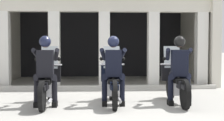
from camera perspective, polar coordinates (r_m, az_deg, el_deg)
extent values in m
plane|color=#A8A59E|center=(11.09, -0.81, -4.44)|extent=(80.00, 80.00, 0.00)
cube|color=black|center=(14.65, -1.79, 2.94)|extent=(7.35, 0.24, 2.86)
cube|color=beige|center=(10.98, -1.33, 9.29)|extent=(7.35, 0.36, 0.44)
cube|color=beige|center=(12.80, -1.59, 9.73)|extent=(7.35, 4.29, 0.16)
cube|color=beige|center=(13.11, -17.42, 2.82)|extent=(0.30, 4.29, 2.86)
cube|color=beige|center=(13.29, 14.03, 2.86)|extent=(0.30, 4.29, 2.86)
cube|color=silver|center=(11.27, -17.68, 1.71)|extent=(0.35, 0.36, 2.42)
cube|color=silver|center=(10.98, -9.64, 1.77)|extent=(0.35, 0.36, 2.42)
cube|color=silver|center=(10.91, -1.33, 1.81)|extent=(0.35, 0.36, 2.42)
cube|color=silver|center=(11.08, 6.91, 1.80)|extent=(0.35, 0.36, 2.42)
cube|color=silver|center=(11.46, 14.75, 1.76)|extent=(0.35, 0.36, 2.42)
cube|color=#B7B5AD|center=(10.50, -1.23, -4.53)|extent=(6.95, 0.24, 0.12)
cylinder|color=black|center=(8.58, -10.27, -4.50)|extent=(0.09, 0.64, 0.64)
cylinder|color=black|center=(7.20, -11.66, -5.92)|extent=(0.09, 0.64, 0.64)
cube|color=black|center=(8.55, -10.29, -3.11)|extent=(0.14, 0.44, 0.08)
cube|color=silver|center=(7.83, -10.96, -4.83)|extent=(0.28, 0.44, 0.28)
cube|color=black|center=(7.86, -10.92, -3.85)|extent=(0.18, 1.24, 0.16)
ellipsoid|color=black|center=(8.06, -10.72, -2.39)|extent=(0.26, 0.48, 0.22)
cube|color=black|center=(7.68, -11.11, -3.48)|extent=(0.24, 0.52, 0.10)
cube|color=black|center=(7.24, -11.61, -4.47)|extent=(0.16, 0.48, 0.10)
cylinder|color=silver|center=(8.49, -10.34, -2.94)|extent=(0.05, 0.24, 0.53)
cube|color=black|center=(8.42, -10.40, -2.03)|extent=(0.52, 0.16, 0.44)
sphere|color=silver|center=(8.51, -10.31, -1.84)|extent=(0.18, 0.18, 0.18)
cube|color=silver|center=(8.37, -10.44, 0.51)|extent=(0.40, 0.14, 0.54)
cylinder|color=silver|center=(8.30, -10.50, -0.72)|extent=(0.62, 0.04, 0.04)
cylinder|color=silver|center=(7.50, -10.40, -6.66)|extent=(0.07, 0.55, 0.07)
cube|color=black|center=(7.63, -11.16, -0.51)|extent=(0.36, 0.22, 0.60)
cube|color=black|center=(7.74, -11.03, -0.31)|extent=(0.05, 0.02, 0.32)
sphere|color=tan|center=(7.63, -11.17, 2.91)|extent=(0.21, 0.21, 0.21)
sphere|color=#191E38|center=(7.63, -11.17, 3.13)|extent=(0.26, 0.26, 0.26)
cylinder|color=black|center=(7.65, -10.07, -2.82)|extent=(0.26, 0.29, 0.17)
cylinder|color=black|center=(7.68, -9.61, -4.86)|extent=(0.12, 0.12, 0.53)
cube|color=black|center=(7.74, -9.58, -7.24)|extent=(0.11, 0.26, 0.12)
cylinder|color=black|center=(7.69, -12.15, -2.81)|extent=(0.26, 0.29, 0.17)
cylinder|color=black|center=(7.73, -12.57, -4.84)|extent=(0.12, 0.12, 0.53)
cube|color=black|center=(7.79, -12.53, -7.19)|extent=(0.11, 0.26, 0.12)
cylinder|color=black|center=(7.82, -9.34, 0.98)|extent=(0.19, 0.48, 0.31)
sphere|color=black|center=(8.03, -8.89, 0.25)|extent=(0.09, 0.09, 0.09)
cylinder|color=black|center=(7.88, -12.52, 0.97)|extent=(0.19, 0.48, 0.31)
sphere|color=black|center=(8.10, -12.55, 0.24)|extent=(0.09, 0.09, 0.09)
cylinder|color=black|center=(8.57, -0.13, -4.45)|extent=(0.09, 0.64, 0.64)
cylinder|color=black|center=(7.19, 0.46, -5.87)|extent=(0.09, 0.64, 0.64)
cube|color=black|center=(8.55, -0.13, -3.07)|extent=(0.14, 0.44, 0.08)
cube|color=silver|center=(7.82, 0.16, -4.79)|extent=(0.28, 0.44, 0.28)
cube|color=black|center=(7.86, 0.14, -3.80)|extent=(0.18, 1.24, 0.16)
ellipsoid|color=#1E2338|center=(8.06, 0.05, -2.35)|extent=(0.26, 0.48, 0.22)
cube|color=black|center=(7.67, 0.22, -3.44)|extent=(0.24, 0.52, 0.10)
cube|color=black|center=(7.22, 0.43, -4.42)|extent=(0.16, 0.48, 0.10)
cylinder|color=silver|center=(8.49, -0.11, -2.90)|extent=(0.05, 0.24, 0.53)
cube|color=black|center=(8.41, -0.08, -1.99)|extent=(0.52, 0.16, 0.44)
sphere|color=silver|center=(8.51, -0.12, -1.80)|extent=(0.18, 0.18, 0.18)
cube|color=silver|center=(8.37, -0.08, 0.56)|extent=(0.40, 0.14, 0.54)
cylinder|color=silver|center=(8.30, -0.05, -0.67)|extent=(0.62, 0.04, 0.04)
cylinder|color=silver|center=(7.52, 1.24, -6.60)|extent=(0.07, 0.55, 0.07)
cube|color=black|center=(7.62, 0.23, -0.46)|extent=(0.36, 0.22, 0.60)
cube|color=#14193F|center=(7.74, 0.18, -0.26)|extent=(0.05, 0.02, 0.32)
sphere|color=#936B51|center=(7.62, 0.22, 2.96)|extent=(0.21, 0.21, 0.21)
sphere|color=#191E38|center=(7.62, 0.22, 3.19)|extent=(0.26, 0.26, 0.26)
cylinder|color=black|center=(7.67, 1.26, -2.76)|extent=(0.26, 0.29, 0.17)
cylinder|color=black|center=(7.71, 1.71, -4.79)|extent=(0.12, 0.12, 0.53)
cube|color=black|center=(7.77, 1.70, -7.16)|extent=(0.11, 0.26, 0.12)
cylinder|color=black|center=(7.65, -0.83, -2.77)|extent=(0.26, 0.29, 0.17)
cylinder|color=black|center=(7.68, -1.28, -4.81)|extent=(0.12, 0.12, 0.53)
cube|color=black|center=(7.74, -1.28, -7.19)|extent=(0.11, 0.26, 0.12)
cylinder|color=black|center=(7.85, 1.73, 1.03)|extent=(0.19, 0.48, 0.31)
sphere|color=black|center=(8.07, 1.89, 0.29)|extent=(0.09, 0.09, 0.09)
cylinder|color=black|center=(7.83, -1.48, 1.02)|extent=(0.19, 0.48, 0.31)
sphere|color=black|center=(8.04, -1.81, 0.29)|extent=(0.09, 0.09, 0.09)
cylinder|color=black|center=(8.79, 9.78, -4.31)|extent=(0.09, 0.64, 0.64)
cylinder|color=black|center=(7.45, 12.20, -5.63)|extent=(0.09, 0.64, 0.64)
cube|color=black|center=(8.77, 9.79, -2.96)|extent=(0.14, 0.44, 0.08)
cube|color=silver|center=(8.06, 10.98, -4.61)|extent=(0.28, 0.44, 0.28)
cube|color=black|center=(8.09, 10.90, -3.66)|extent=(0.18, 1.24, 0.16)
ellipsoid|color=black|center=(8.29, 10.55, -2.25)|extent=(0.26, 0.48, 0.22)
cube|color=black|center=(7.91, 11.22, -3.30)|extent=(0.24, 0.52, 0.10)
cube|color=black|center=(7.48, 12.09, -4.23)|extent=(0.16, 0.48, 0.10)
cylinder|color=silver|center=(8.71, 9.88, -2.79)|extent=(0.05, 0.24, 0.53)
cube|color=black|center=(8.64, 9.98, -1.91)|extent=(0.52, 0.16, 0.44)
sphere|color=silver|center=(8.73, 9.83, -1.72)|extent=(0.18, 0.18, 0.18)
cube|color=silver|center=(8.59, 10.03, 0.58)|extent=(0.40, 0.14, 0.54)
cylinder|color=silver|center=(8.52, 10.15, -0.62)|extent=(0.62, 0.04, 0.04)
cylinder|color=silver|center=(7.79, 12.46, -6.34)|extent=(0.07, 0.55, 0.07)
cube|color=black|center=(7.86, 11.29, -0.41)|extent=(0.36, 0.22, 0.60)
cube|color=#14193F|center=(7.98, 11.07, -0.22)|extent=(0.05, 0.02, 0.32)
sphere|color=tan|center=(7.87, 11.28, 2.91)|extent=(0.21, 0.21, 0.21)
sphere|color=black|center=(7.87, 11.29, 3.12)|extent=(0.26, 0.26, 0.26)
cylinder|color=black|center=(7.94, 12.21, -2.63)|extent=(0.26, 0.29, 0.17)
cylinder|color=black|center=(7.99, 12.61, -4.59)|extent=(0.12, 0.12, 0.53)
cube|color=black|center=(8.04, 12.56, -6.88)|extent=(0.11, 0.26, 0.12)
cylinder|color=black|center=(7.87, 10.24, -2.66)|extent=(0.26, 0.29, 0.17)
cylinder|color=black|center=(7.89, 9.80, -4.66)|extent=(0.12, 0.12, 0.53)
cube|color=black|center=(7.95, 9.76, -6.97)|extent=(0.11, 0.26, 0.12)
cylinder|color=black|center=(8.13, 12.40, 1.02)|extent=(0.19, 0.48, 0.31)
sphere|color=black|center=(8.35, 12.27, 0.32)|extent=(0.09, 0.09, 0.09)
cylinder|color=black|center=(8.02, 9.37, 1.03)|extent=(0.19, 0.48, 0.31)
sphere|color=black|center=(8.23, 8.78, 0.31)|extent=(0.09, 0.09, 0.09)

